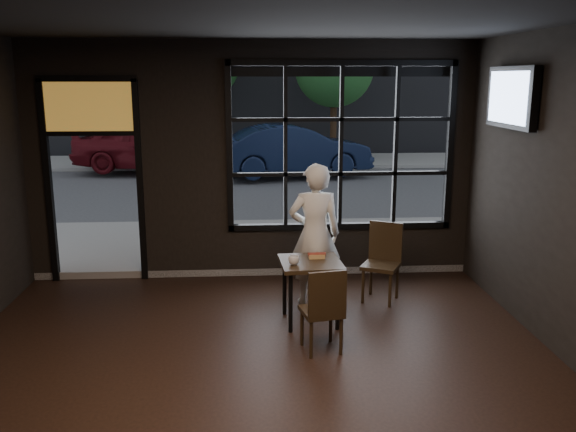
{
  "coord_description": "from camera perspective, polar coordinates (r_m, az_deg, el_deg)",
  "views": [
    {
      "loc": [
        -0.04,
        -4.65,
        2.72
      ],
      "look_at": [
        0.4,
        2.2,
        1.15
      ],
      "focal_mm": 38.0,
      "sensor_mm": 36.0,
      "label": 1
    }
  ],
  "objects": [
    {
      "name": "chair_near",
      "position": [
        6.2,
        3.15,
        -8.64
      ],
      "size": [
        0.46,
        0.46,
        0.89
      ],
      "primitive_type": "cube",
      "rotation": [
        0.0,
        0.0,
        3.34
      ],
      "color": "black",
      "rests_on": "floor"
    },
    {
      "name": "street_asphalt",
      "position": [
        28.78,
        -3.64,
        7.39
      ],
      "size": [
        60.0,
        41.0,
        0.04
      ],
      "primitive_type": "cube",
      "color": "#545456",
      "rests_on": "ground"
    },
    {
      "name": "floor",
      "position": [
        5.39,
        -2.86,
        -17.55
      ],
      "size": [
        6.0,
        7.0,
        0.02
      ],
      "primitive_type": "cube",
      "color": "black",
      "rests_on": "ground"
    },
    {
      "name": "stained_transom",
      "position": [
        8.41,
        -18.12,
        9.74
      ],
      "size": [
        1.2,
        0.06,
        0.7
      ],
      "primitive_type": "cube",
      "color": "orange",
      "rests_on": "ground"
    },
    {
      "name": "window_frame",
      "position": [
        8.29,
        4.97,
        6.47
      ],
      "size": [
        3.06,
        0.12,
        2.28
      ],
      "primitive_type": "cube",
      "color": "black",
      "rests_on": "ground"
    },
    {
      "name": "cafe_table",
      "position": [
        6.91,
        2.1,
        -7.06
      ],
      "size": [
        0.71,
        0.71,
        0.72
      ],
      "primitive_type": "cube",
      "rotation": [
        0.0,
        0.0,
        0.07
      ],
      "color": "black",
      "rests_on": "floor"
    },
    {
      "name": "tree_left",
      "position": [
        19.81,
        -8.48,
        14.4
      ],
      "size": [
        2.74,
        2.74,
        4.68
      ],
      "color": "#332114",
      "rests_on": "street_asphalt"
    },
    {
      "name": "hotdog",
      "position": [
        6.89,
        2.71,
        -3.76
      ],
      "size": [
        0.2,
        0.09,
        0.06
      ],
      "primitive_type": null,
      "rotation": [
        0.0,
        0.0,
        0.05
      ],
      "color": "tan",
      "rests_on": "cafe_table"
    },
    {
      "name": "ceiling",
      "position": [
        4.68,
        -3.33,
        18.89
      ],
      "size": [
        6.0,
        7.0,
        0.02
      ],
      "primitive_type": "cube",
      "color": "black",
      "rests_on": "ground"
    },
    {
      "name": "maroon_car",
      "position": [
        17.8,
        -12.41,
        6.6
      ],
      "size": [
        4.74,
        2.55,
        1.53
      ],
      "primitive_type": "imported",
      "rotation": [
        0.0,
        0.0,
        1.4
      ],
      "color": "#5A0E14",
      "rests_on": "street_asphalt"
    },
    {
      "name": "man",
      "position": [
        7.35,
        2.51,
        -1.74
      ],
      "size": [
        0.65,
        0.44,
        1.73
      ],
      "primitive_type": "imported",
      "rotation": [
        0.0,
        0.0,
        3.18
      ],
      "color": "silver",
      "rests_on": "floor"
    },
    {
      "name": "navy_car",
      "position": [
        16.68,
        0.51,
        6.22
      ],
      "size": [
        4.36,
        2.2,
        1.37
      ],
      "primitive_type": "imported",
      "rotation": [
        0.0,
        0.0,
        1.76
      ],
      "color": "#0F1A34",
      "rests_on": "street_asphalt"
    },
    {
      "name": "cup",
      "position": [
        6.65,
        0.55,
        -4.17
      ],
      "size": [
        0.13,
        0.13,
        0.1
      ],
      "primitive_type": "imported",
      "rotation": [
        0.0,
        0.0,
        -0.1
      ],
      "color": "silver",
      "rests_on": "cafe_table"
    },
    {
      "name": "tv",
      "position": [
        7.44,
        20.2,
        10.37
      ],
      "size": [
        0.13,
        1.18,
        0.69
      ],
      "primitive_type": "cube",
      "color": "black",
      "rests_on": "wall_right"
    },
    {
      "name": "tree_right",
      "position": [
        19.7,
        4.35,
        13.68
      ],
      "size": [
        2.5,
        2.5,
        4.27
      ],
      "color": "#332114",
      "rests_on": "street_asphalt"
    },
    {
      "name": "chair_window",
      "position": [
        7.59,
        8.69,
        -4.4
      ],
      "size": [
        0.57,
        0.57,
        0.97
      ],
      "primitive_type": "cube",
      "rotation": [
        0.0,
        0.0,
        -0.49
      ],
      "color": "black",
      "rests_on": "floor"
    }
  ]
}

